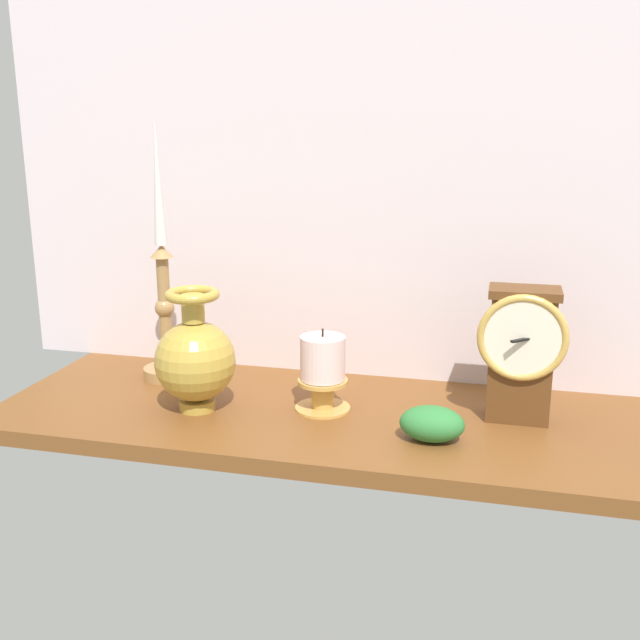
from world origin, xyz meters
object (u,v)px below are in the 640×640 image
mantel_clock (521,351)px  brass_vase_bulbous (195,358)px  candlestick_tall_left (164,297)px  pillar_candle_front (323,370)px

mantel_clock → brass_vase_bulbous: bearing=-171.0°
mantel_clock → brass_vase_bulbous: mantel_clock is taller
candlestick_tall_left → brass_vase_bulbous: (10.43, -12.27, -5.77)cm
mantel_clock → brass_vase_bulbous: (-46.40, -7.33, -2.34)cm
brass_vase_bulbous → candlestick_tall_left: bearing=130.4°
brass_vase_bulbous → pillar_candle_front: brass_vase_bulbous is taller
candlestick_tall_left → brass_vase_bulbous: bearing=-49.6°
mantel_clock → pillar_candle_front: 28.62cm
mantel_clock → pillar_candle_front: size_ratio=1.55×
mantel_clock → candlestick_tall_left: bearing=175.0°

